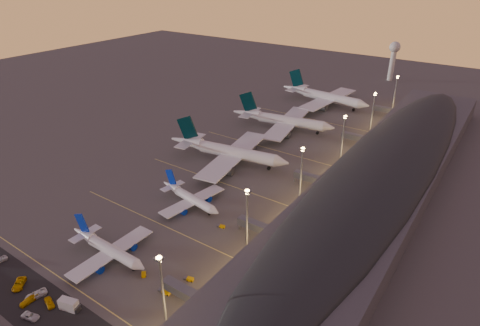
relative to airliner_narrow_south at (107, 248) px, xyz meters
name	(u,v)px	position (x,y,z in m)	size (l,w,h in m)	color
ground	(172,219)	(2.52, 28.99, -3.38)	(700.00, 700.00, 0.00)	#474441
airliner_narrow_south	(107,248)	(0.00, 0.00, 0.00)	(36.42, 32.38, 13.07)	silver
airliner_narrow_north	(190,198)	(1.18, 41.62, -0.15)	(34.91, 31.49, 12.48)	silver
airliner_wide_near	(227,151)	(-10.16, 83.68, 2.10)	(66.31, 61.12, 21.26)	silver
airliner_wide_mid	(282,120)	(-9.24, 138.80, 1.97)	(64.79, 59.77, 20.79)	silver
airliner_wide_far	(324,96)	(-7.93, 197.15, 2.26)	(68.49, 62.69, 21.90)	silver
terminal_building	(386,171)	(64.36, 101.46, 5.40)	(56.35, 255.00, 17.46)	#454549
light_masts	(327,145)	(38.52, 93.99, 14.18)	(2.20, 217.20, 25.90)	slate
radar_tower	(394,55)	(12.52, 288.99, 18.50)	(9.00, 9.00, 32.50)	silver
service_lane	(41,309)	(2.52, -27.01, -3.37)	(260.00, 16.00, 0.01)	black
lane_markings	(231,179)	(2.52, 68.99, -3.37)	(90.00, 180.36, 0.00)	#D8C659
baggage_tug_a	(165,291)	(28.31, -1.38, -2.82)	(4.27, 2.25, 1.21)	#D09601
baggage_tug_b	(189,279)	(30.88, 7.06, -2.93)	(3.53, 2.17, 0.98)	#D09601
baggage_tug_c	(221,226)	(22.08, 35.93, -2.95)	(3.37, 1.99, 0.94)	#D09601
catering_truck_a	(70,305)	(10.00, -22.05, -1.73)	(6.67, 4.04, 3.52)	silver
baggage_tug_d	(144,274)	(17.01, 0.44, -2.92)	(3.31, 3.29, 1.00)	#D09601
service_van_b	(19,284)	(-11.61, -25.57, -2.49)	(2.93, 6.35, 1.77)	#D09601
service_van_c	(36,295)	(-2.89, -25.05, -2.50)	(2.90, 6.29, 1.75)	silver
service_van_d	(28,300)	(-2.68, -27.64, -2.59)	(2.22, 5.46, 1.58)	#D09601
service_van_e	(30,316)	(3.52, -30.60, -2.63)	(2.48, 5.39, 1.50)	silver
service_van_f	(49,303)	(3.41, -24.58, -2.50)	(2.06, 5.13, 1.75)	#D09601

